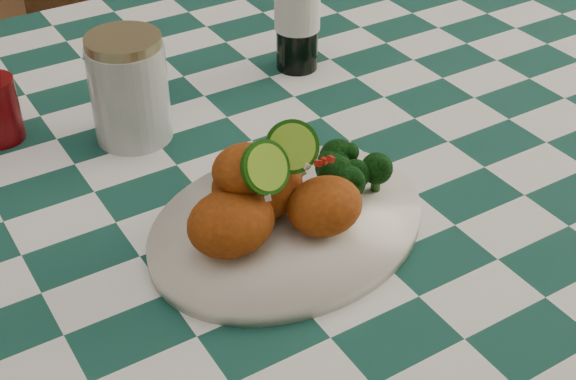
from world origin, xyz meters
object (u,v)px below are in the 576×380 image
fried_chicken_pile (279,180)px  plate (288,225)px  mason_jar (129,88)px  wooden_chair_right (139,82)px

fried_chicken_pile → plate: bearing=0.0°
fried_chicken_pile → mason_jar: mason_jar is taller
plate → wooden_chair_right: size_ratio=0.31×
fried_chicken_pile → wooden_chair_right: size_ratio=0.16×
mason_jar → wooden_chair_right: size_ratio=0.13×
plate → mason_jar: 0.27m
plate → fried_chicken_pile: 0.06m
plate → mason_jar: (-0.06, 0.26, 0.06)m
fried_chicken_pile → mason_jar: bearing=101.4°
fried_chicken_pile → wooden_chair_right: 0.95m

